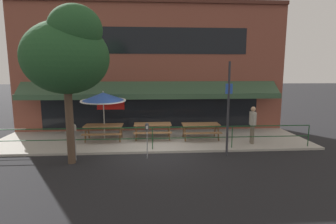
{
  "coord_description": "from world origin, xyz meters",
  "views": [
    {
      "loc": [
        -0.08,
        -10.52,
        3.41
      ],
      "look_at": [
        0.75,
        1.6,
        1.5
      ],
      "focal_mm": 28.0,
      "sensor_mm": 36.0,
      "label": 1
    }
  ],
  "objects_px": {
    "patio_umbrella_left": "(103,97)",
    "street_tree_curbside": "(68,53)",
    "picnic_table_right": "(201,127)",
    "picnic_table_centre": "(153,127)",
    "pedestrian_walking": "(253,123)",
    "parking_meter_near": "(74,131)",
    "picnic_table_left": "(104,128)",
    "parking_meter_far": "(147,130)",
    "street_sign_pole": "(228,108)"
  },
  "relations": [
    {
      "from": "patio_umbrella_left",
      "to": "street_tree_curbside",
      "type": "bearing_deg",
      "value": -101.9
    },
    {
      "from": "parking_meter_near",
      "to": "picnic_table_right",
      "type": "bearing_deg",
      "value": 24.41
    },
    {
      "from": "picnic_table_left",
      "to": "parking_meter_far",
      "type": "bearing_deg",
      "value": -49.71
    },
    {
      "from": "pedestrian_walking",
      "to": "parking_meter_near",
      "type": "bearing_deg",
      "value": -168.57
    },
    {
      "from": "pedestrian_walking",
      "to": "street_tree_curbside",
      "type": "xyz_separation_m",
      "value": [
        -7.54,
        -1.89,
        2.97
      ]
    },
    {
      "from": "patio_umbrella_left",
      "to": "pedestrian_walking",
      "type": "distance_m",
      "value": 7.08
    },
    {
      "from": "picnic_table_right",
      "to": "parking_meter_far",
      "type": "xyz_separation_m",
      "value": [
        -2.58,
        -2.4,
        0.44
      ]
    },
    {
      "from": "picnic_table_left",
      "to": "patio_umbrella_left",
      "type": "xyz_separation_m",
      "value": [
        0.0,
        0.17,
        1.47
      ]
    },
    {
      "from": "patio_umbrella_left",
      "to": "street_tree_curbside",
      "type": "height_order",
      "value": "street_tree_curbside"
    },
    {
      "from": "picnic_table_centre",
      "to": "picnic_table_right",
      "type": "height_order",
      "value": "same"
    },
    {
      "from": "picnic_table_right",
      "to": "patio_umbrella_left",
      "type": "bearing_deg",
      "value": 177.17
    },
    {
      "from": "picnic_table_centre",
      "to": "parking_meter_near",
      "type": "height_order",
      "value": "parking_meter_near"
    },
    {
      "from": "picnic_table_centre",
      "to": "parking_meter_far",
      "type": "height_order",
      "value": "parking_meter_far"
    },
    {
      "from": "picnic_table_left",
      "to": "parking_meter_far",
      "type": "height_order",
      "value": "parking_meter_far"
    },
    {
      "from": "picnic_table_right",
      "to": "street_tree_curbside",
      "type": "relative_size",
      "value": 0.32
    },
    {
      "from": "street_sign_pole",
      "to": "parking_meter_near",
      "type": "bearing_deg",
      "value": -178.64
    },
    {
      "from": "patio_umbrella_left",
      "to": "street_sign_pole",
      "type": "xyz_separation_m",
      "value": [
        5.31,
        -2.51,
        -0.23
      ]
    },
    {
      "from": "patio_umbrella_left",
      "to": "pedestrian_walking",
      "type": "height_order",
      "value": "patio_umbrella_left"
    },
    {
      "from": "picnic_table_right",
      "to": "pedestrian_walking",
      "type": "bearing_deg",
      "value": -21.85
    },
    {
      "from": "patio_umbrella_left",
      "to": "parking_meter_far",
      "type": "relative_size",
      "value": 1.67
    },
    {
      "from": "parking_meter_far",
      "to": "picnic_table_right",
      "type": "bearing_deg",
      "value": 42.98
    },
    {
      "from": "patio_umbrella_left",
      "to": "street_sign_pole",
      "type": "distance_m",
      "value": 5.88
    },
    {
      "from": "picnic_table_centre",
      "to": "patio_umbrella_left",
      "type": "bearing_deg",
      "value": 179.53
    },
    {
      "from": "picnic_table_left",
      "to": "street_tree_curbside",
      "type": "xyz_separation_m",
      "value": [
        -0.64,
        -2.85,
        3.32
      ]
    },
    {
      "from": "street_sign_pole",
      "to": "picnic_table_centre",
      "type": "bearing_deg",
      "value": 140.05
    },
    {
      "from": "picnic_table_left",
      "to": "patio_umbrella_left",
      "type": "relative_size",
      "value": 0.76
    },
    {
      "from": "picnic_table_centre",
      "to": "picnic_table_right",
      "type": "xyz_separation_m",
      "value": [
        2.34,
        -0.21,
        0.0
      ]
    },
    {
      "from": "pedestrian_walking",
      "to": "patio_umbrella_left",
      "type": "bearing_deg",
      "value": 170.75
    },
    {
      "from": "parking_meter_far",
      "to": "street_tree_curbside",
      "type": "relative_size",
      "value": 0.25
    },
    {
      "from": "picnic_table_right",
      "to": "street_tree_curbside",
      "type": "distance_m",
      "value": 6.85
    },
    {
      "from": "patio_umbrella_left",
      "to": "street_tree_curbside",
      "type": "xyz_separation_m",
      "value": [
        -0.64,
        -3.02,
        1.85
      ]
    },
    {
      "from": "picnic_table_centre",
      "to": "pedestrian_walking",
      "type": "xyz_separation_m",
      "value": [
        4.56,
        -1.1,
        0.35
      ]
    },
    {
      "from": "pedestrian_walking",
      "to": "parking_meter_far",
      "type": "distance_m",
      "value": 5.04
    },
    {
      "from": "picnic_table_left",
      "to": "picnic_table_centre",
      "type": "height_order",
      "value": "same"
    },
    {
      "from": "picnic_table_right",
      "to": "patio_umbrella_left",
      "type": "xyz_separation_m",
      "value": [
        -4.67,
        0.23,
        1.47
      ]
    },
    {
      "from": "patio_umbrella_left",
      "to": "pedestrian_walking",
      "type": "xyz_separation_m",
      "value": [
        6.9,
        -1.12,
        -1.12
      ]
    },
    {
      "from": "picnic_table_right",
      "to": "parking_meter_near",
      "type": "bearing_deg",
      "value": -155.59
    },
    {
      "from": "picnic_table_left",
      "to": "patio_umbrella_left",
      "type": "distance_m",
      "value": 1.48
    },
    {
      "from": "picnic_table_left",
      "to": "patio_umbrella_left",
      "type": "bearing_deg",
      "value": 90.0
    },
    {
      "from": "street_sign_pole",
      "to": "pedestrian_walking",
      "type": "bearing_deg",
      "value": 41.13
    },
    {
      "from": "patio_umbrella_left",
      "to": "parking_meter_near",
      "type": "bearing_deg",
      "value": -104.06
    },
    {
      "from": "parking_meter_far",
      "to": "street_tree_curbside",
      "type": "height_order",
      "value": "street_tree_curbside"
    },
    {
      "from": "parking_meter_near",
      "to": "street_sign_pole",
      "type": "bearing_deg",
      "value": 1.36
    },
    {
      "from": "picnic_table_left",
      "to": "pedestrian_walking",
      "type": "bearing_deg",
      "value": -7.9
    },
    {
      "from": "picnic_table_centre",
      "to": "parking_meter_near",
      "type": "relative_size",
      "value": 1.27
    },
    {
      "from": "picnic_table_right",
      "to": "picnic_table_left",
      "type": "bearing_deg",
      "value": 179.21
    },
    {
      "from": "picnic_table_left",
      "to": "picnic_table_centre",
      "type": "relative_size",
      "value": 1.0
    },
    {
      "from": "picnic_table_right",
      "to": "picnic_table_centre",
      "type": "bearing_deg",
      "value": 174.83
    },
    {
      "from": "picnic_table_left",
      "to": "street_tree_curbside",
      "type": "relative_size",
      "value": 0.32
    },
    {
      "from": "picnic_table_right",
      "to": "pedestrian_walking",
      "type": "distance_m",
      "value": 2.43
    }
  ]
}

